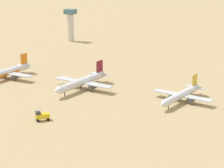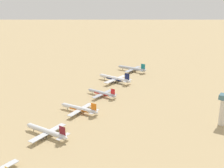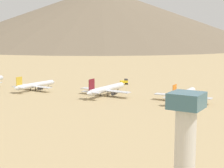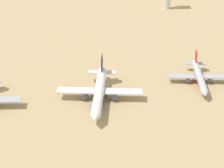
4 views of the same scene
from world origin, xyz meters
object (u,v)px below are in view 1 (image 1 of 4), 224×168
object	(u,v)px
parked_jet_4	(82,82)
service_truck	(42,116)
parked_jet_3	(6,72)
parked_jet_5	(182,95)
control_tower	(71,23)

from	to	relation	value
parked_jet_4	service_truck	bearing A→B (deg)	15.65
parked_jet_3	parked_jet_5	bearing A→B (deg)	98.56
service_truck	control_tower	size ratio (longest dim) A/B	0.23
parked_jet_3	parked_jet_5	size ratio (longest dim) A/B	1.11
service_truck	control_tower	bearing A→B (deg)	-146.05
parked_jet_3	parked_jet_4	distance (m)	44.50
parked_jet_3	control_tower	size ratio (longest dim) A/B	1.58
service_truck	control_tower	world-z (taller)	control_tower
parked_jet_4	control_tower	distance (m)	128.00
control_tower	parked_jet_5	bearing A→B (deg)	55.33
service_truck	parked_jet_4	bearing A→B (deg)	-164.35
parked_jet_3	service_truck	world-z (taller)	parked_jet_3
parked_jet_5	service_truck	world-z (taller)	parked_jet_5
parked_jet_3	parked_jet_4	world-z (taller)	parked_jet_4
parked_jet_3	service_truck	bearing A→B (deg)	57.08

